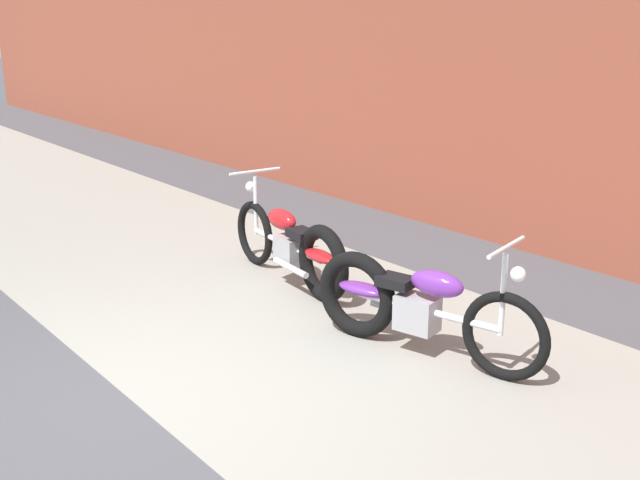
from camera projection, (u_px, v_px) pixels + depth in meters
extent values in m
plane|color=#47474C|center=(130.00, 400.00, 5.34)|extent=(80.00, 80.00, 0.00)
cube|color=gray|center=(324.00, 335.00, 6.40)|extent=(36.00, 3.50, 0.01)
cube|color=brown|center=(585.00, 33.00, 7.80)|extent=(36.00, 0.50, 4.75)
torus|color=black|center=(255.00, 233.00, 8.08)|extent=(0.68, 0.15, 0.68)
torus|color=black|center=(323.00, 264.00, 7.04)|extent=(0.74, 0.20, 0.73)
cylinder|color=silver|center=(286.00, 245.00, 7.55)|extent=(1.23, 0.18, 0.06)
cube|color=#99999E|center=(291.00, 251.00, 7.50)|extent=(0.34, 0.25, 0.28)
ellipsoid|color=red|center=(282.00, 219.00, 7.54)|extent=(0.46, 0.23, 0.20)
ellipsoid|color=red|center=(320.00, 256.00, 7.06)|extent=(0.46, 0.22, 0.10)
cube|color=black|center=(301.00, 234.00, 7.27)|extent=(0.30, 0.23, 0.08)
cylinder|color=silver|center=(256.00, 205.00, 7.96)|extent=(0.05, 0.05, 0.62)
cylinder|color=silver|center=(255.00, 171.00, 7.85)|extent=(0.09, 0.58, 0.03)
sphere|color=white|center=(251.00, 187.00, 7.99)|extent=(0.11, 0.11, 0.11)
cylinder|color=silver|center=(291.00, 268.00, 7.25)|extent=(0.55, 0.11, 0.06)
torus|color=black|center=(505.00, 336.00, 5.54)|extent=(0.68, 0.24, 0.68)
torus|color=black|center=(357.00, 294.00, 6.28)|extent=(0.74, 0.30, 0.73)
cylinder|color=silver|center=(426.00, 311.00, 5.90)|extent=(1.21, 0.35, 0.06)
cube|color=#99999E|center=(417.00, 313.00, 5.96)|extent=(0.36, 0.29, 0.28)
ellipsoid|color=#6B2D93|center=(437.00, 284.00, 5.78)|extent=(0.47, 0.29, 0.20)
ellipsoid|color=#6B2D93|center=(362.00, 289.00, 6.23)|extent=(0.47, 0.28, 0.10)
cube|color=black|center=(396.00, 281.00, 6.01)|extent=(0.32, 0.26, 0.08)
cylinder|color=silver|center=(503.00, 295.00, 5.47)|extent=(0.05, 0.05, 0.62)
cylinder|color=silver|center=(506.00, 247.00, 5.37)|extent=(0.17, 0.57, 0.03)
sphere|color=white|center=(518.00, 274.00, 5.36)|extent=(0.11, 0.11, 0.11)
cylinder|color=silver|center=(400.00, 310.00, 6.23)|extent=(0.55, 0.19, 0.06)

